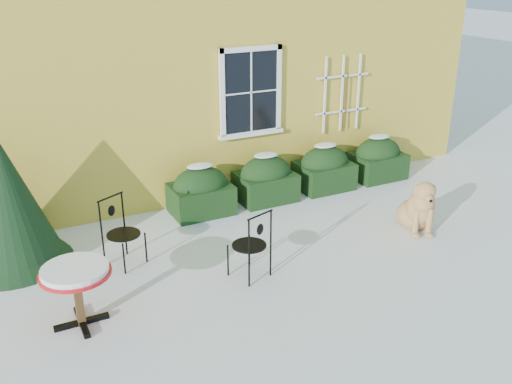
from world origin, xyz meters
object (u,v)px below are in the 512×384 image
evergreen_shrub (6,211)px  patio_chair_near (251,244)px  dog (419,209)px  patio_chair_far (121,231)px  bistro_table (76,277)px

evergreen_shrub → patio_chair_near: evergreen_shrub is taller
patio_chair_near → dog: bearing=163.6°
patio_chair_far → patio_chair_near: bearing=-66.4°
patio_chair_far → evergreen_shrub: bearing=124.6°
patio_chair_near → evergreen_shrub: bearing=-52.0°
patio_chair_near → dog: patio_chair_near is taller
evergreen_shrub → patio_chair_far: bearing=-28.0°
patio_chair_near → dog: size_ratio=1.00×
bistro_table → patio_chair_far: (0.88, 1.29, -0.15)m
dog → patio_chair_far: bearing=-170.2°
evergreen_shrub → patio_chair_far: size_ratio=1.99×
bistro_table → patio_chair_near: size_ratio=0.84×
evergreen_shrub → bistro_table: 2.15m
patio_chair_far → dog: patio_chair_far is taller
evergreen_shrub → bistro_table: size_ratio=2.38×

